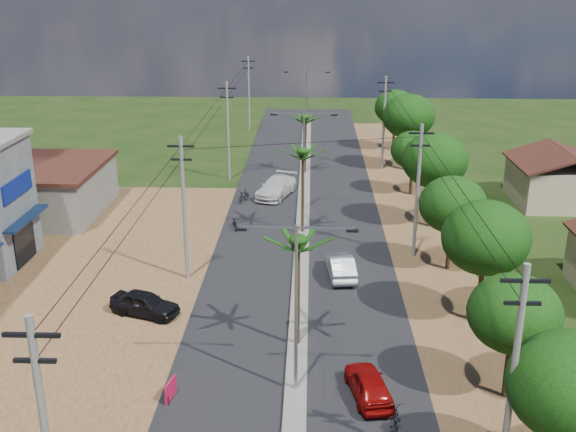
% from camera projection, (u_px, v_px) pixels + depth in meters
% --- Properties ---
extents(ground, '(160.00, 160.00, 0.00)m').
position_uv_depth(ground, '(296.00, 392.00, 30.30)').
color(ground, black).
rests_on(ground, ground).
extents(road, '(12.00, 110.00, 0.04)m').
position_uv_depth(road, '(301.00, 260.00, 44.44)').
color(road, black).
rests_on(road, ground).
extents(median, '(1.00, 90.00, 0.18)m').
position_uv_depth(median, '(302.00, 243.00, 47.24)').
color(median, '#605E56').
rests_on(median, ground).
extents(dirt_lot_west, '(18.00, 46.00, 0.04)m').
position_uv_depth(dirt_lot_west, '(36.00, 305.00, 38.34)').
color(dirt_lot_west, '#4F3B1B').
rests_on(dirt_lot_west, ground).
extents(dirt_shoulder_east, '(5.00, 90.00, 0.03)m').
position_uv_depth(dirt_shoulder_east, '(431.00, 262.00, 44.16)').
color(dirt_shoulder_east, '#4F3B1B').
rests_on(dirt_shoulder_east, ground).
extents(low_shed, '(10.40, 10.40, 3.95)m').
position_uv_depth(low_shed, '(37.00, 189.00, 52.97)').
color(low_shed, '#605E56').
rests_on(low_shed, ground).
extents(house_east_far, '(7.60, 7.50, 4.60)m').
position_uv_depth(house_east_far, '(560.00, 175.00, 55.21)').
color(house_east_far, tan).
rests_on(house_east_far, ground).
extents(tree_east_a, '(4.40, 4.40, 6.37)m').
position_uv_depth(tree_east_a, '(571.00, 387.00, 22.84)').
color(tree_east_a, black).
rests_on(tree_east_a, ground).
extents(tree_east_b, '(4.00, 4.00, 5.83)m').
position_uv_depth(tree_east_b, '(514.00, 314.00, 28.63)').
color(tree_east_b, black).
rests_on(tree_east_b, ground).
extents(tree_east_c, '(4.60, 4.60, 6.83)m').
position_uv_depth(tree_east_c, '(486.00, 238.00, 34.97)').
color(tree_east_c, black).
rests_on(tree_east_c, ground).
extents(tree_east_d, '(4.20, 4.20, 6.13)m').
position_uv_depth(tree_east_d, '(453.00, 205.00, 41.75)').
color(tree_east_d, black).
rests_on(tree_east_d, ground).
extents(tree_east_e, '(4.80, 4.80, 7.14)m').
position_uv_depth(tree_east_e, '(435.00, 160.00, 49.03)').
color(tree_east_e, black).
rests_on(tree_east_e, ground).
extents(tree_east_f, '(3.80, 3.80, 5.52)m').
position_uv_depth(tree_east_f, '(413.00, 150.00, 56.99)').
color(tree_east_f, black).
rests_on(tree_east_f, ground).
extents(tree_east_g, '(5.00, 5.00, 7.38)m').
position_uv_depth(tree_east_g, '(408.00, 116.00, 64.06)').
color(tree_east_g, black).
rests_on(tree_east_g, ground).
extents(tree_east_h, '(4.40, 4.40, 6.52)m').
position_uv_depth(tree_east_h, '(395.00, 107.00, 71.81)').
color(tree_east_h, black).
rests_on(tree_east_h, ground).
extents(palm_median_near, '(2.00, 2.00, 6.15)m').
position_uv_depth(palm_median_near, '(298.00, 245.00, 32.24)').
color(palm_median_near, black).
rests_on(palm_median_near, ground).
extents(palm_median_mid, '(2.00, 2.00, 6.55)m').
position_uv_depth(palm_median_mid, '(303.00, 155.00, 47.20)').
color(palm_median_mid, black).
rests_on(palm_median_mid, ground).
extents(palm_median_far, '(2.00, 2.00, 5.85)m').
position_uv_depth(palm_median_far, '(305.00, 119.00, 62.49)').
color(palm_median_far, black).
rests_on(palm_median_far, ground).
extents(streetlight_near, '(5.10, 0.18, 8.00)m').
position_uv_depth(streetlight_near, '(296.00, 296.00, 28.72)').
color(streetlight_near, gray).
rests_on(streetlight_near, ground).
extents(streetlight_mid, '(5.10, 0.18, 8.00)m').
position_uv_depth(streetlight_mid, '(304.00, 153.00, 52.28)').
color(streetlight_mid, gray).
rests_on(streetlight_mid, ground).
extents(streetlight_far, '(5.10, 0.18, 8.00)m').
position_uv_depth(streetlight_far, '(307.00, 99.00, 75.85)').
color(streetlight_far, gray).
rests_on(streetlight_far, ground).
extents(utility_pole_w_b, '(1.60, 0.24, 9.00)m').
position_uv_depth(utility_pole_w_b, '(184.00, 206.00, 40.27)').
color(utility_pole_w_b, '#605E56').
rests_on(utility_pole_w_b, ground).
extents(utility_pole_w_c, '(1.60, 0.24, 9.00)m').
position_uv_depth(utility_pole_w_c, '(228.00, 129.00, 61.01)').
color(utility_pole_w_c, '#605E56').
rests_on(utility_pole_w_c, ground).
extents(utility_pole_w_d, '(1.60, 0.24, 9.00)m').
position_uv_depth(utility_pole_w_d, '(249.00, 92.00, 80.80)').
color(utility_pole_w_d, '#605E56').
rests_on(utility_pole_w_d, ground).
extents(utility_pole_e_a, '(1.60, 0.24, 9.00)m').
position_uv_depth(utility_pole_e_a, '(513.00, 379.00, 22.82)').
color(utility_pole_e_a, '#605E56').
rests_on(utility_pole_e_a, ground).
extents(utility_pole_e_b, '(1.60, 0.24, 9.00)m').
position_uv_depth(utility_pole_e_b, '(418.00, 189.00, 43.56)').
color(utility_pole_e_b, '#605E56').
rests_on(utility_pole_e_b, ground).
extents(utility_pole_e_c, '(1.60, 0.24, 9.00)m').
position_uv_depth(utility_pole_e_c, '(384.00, 121.00, 64.30)').
color(utility_pole_e_c, '#605E56').
rests_on(utility_pole_e_c, ground).
extents(car_red_near, '(2.23, 4.03, 1.30)m').
position_uv_depth(car_red_near, '(369.00, 385.00, 29.68)').
color(car_red_near, '#7C0706').
rests_on(car_red_near, ground).
extents(car_silver_mid, '(1.95, 4.40, 1.40)m').
position_uv_depth(car_silver_mid, '(340.00, 266.00, 41.82)').
color(car_silver_mid, '#A8ACB0').
rests_on(car_silver_mid, ground).
extents(car_white_far, '(3.85, 5.93, 1.60)m').
position_uv_depth(car_white_far, '(276.00, 188.00, 57.31)').
color(car_white_far, beige).
rests_on(car_white_far, ground).
extents(car_parked_dark, '(4.23, 2.81, 1.34)m').
position_uv_depth(car_parked_dark, '(145.00, 304.00, 37.03)').
color(car_parked_dark, black).
rests_on(car_parked_dark, ground).
extents(moto_rider_east, '(0.89, 1.86, 0.94)m').
position_uv_depth(moto_rider_east, '(395.00, 420.00, 27.60)').
color(moto_rider_east, black).
rests_on(moto_rider_east, ground).
extents(moto_rider_west_a, '(0.99, 1.88, 0.94)m').
position_uv_depth(moto_rider_west_a, '(235.00, 224.00, 49.80)').
color(moto_rider_west_a, black).
rests_on(moto_rider_west_a, ground).
extents(moto_rider_west_b, '(1.14, 1.80, 1.05)m').
position_uv_depth(moto_rider_west_b, '(244.00, 196.00, 55.87)').
color(moto_rider_west_b, black).
rests_on(moto_rider_west_b, ground).
extents(roadside_sign, '(0.31, 1.12, 0.94)m').
position_uv_depth(roadside_sign, '(171.00, 390.00, 29.63)').
color(roadside_sign, '#B81139').
rests_on(roadside_sign, ground).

